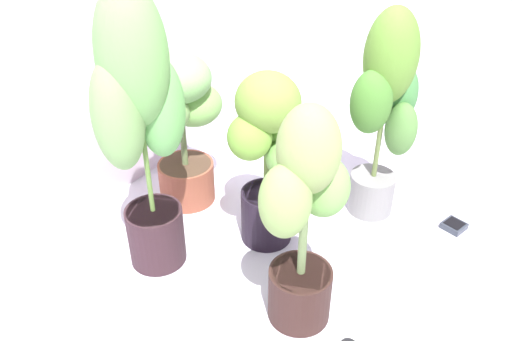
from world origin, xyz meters
The scene contains 7 objects.
ground_plane centered at (0.00, 0.00, 0.00)m, with size 8.00×8.00×0.00m, color silver.
potted_plant_front_right centered at (0.34, -0.10, 0.48)m, with size 0.36×0.26×0.83m.
potted_plant_back_left centered at (-0.37, 0.42, 0.58)m, with size 0.35×0.25×0.99m.
potted_plant_center centered at (-0.05, 0.15, 0.39)m, with size 0.33×0.27×0.67m.
potted_plant_back_center centered at (-0.02, 0.57, 0.38)m, with size 0.43×0.33×0.64m.
potted_plant_front_left centered at (-0.31, -0.14, 0.40)m, with size 0.32×0.24×0.75m.
hygrometer_box centered at (0.41, -0.42, 0.01)m, with size 0.10×0.10×0.03m.
Camera 1 is at (-1.36, -0.69, 1.32)m, focal length 36.94 mm.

